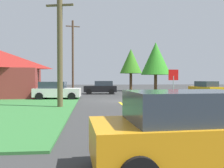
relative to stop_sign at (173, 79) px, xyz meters
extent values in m
plane|color=#353535|center=(-4.00, 2.22, -1.84)|extent=(120.00, 120.00, 0.00)
cube|color=yellow|center=(-4.00, -5.78, -1.83)|extent=(0.20, 14.00, 0.01)
cylinder|color=#9EA0A8|center=(0.00, 0.00, -0.79)|extent=(0.07, 0.07, 2.10)
cube|color=red|center=(0.00, 0.00, 0.34)|extent=(0.81, 0.15, 0.81)
cube|color=orange|center=(-4.28, -13.19, -1.20)|extent=(4.23, 2.10, 0.76)
cube|color=#2D3842|center=(-4.46, -13.20, -0.52)|extent=(2.36, 1.76, 0.60)
cylinder|color=black|center=(-5.74, -12.38, -1.50)|extent=(0.69, 0.26, 0.68)
cube|color=white|center=(-9.30, 4.33, -1.20)|extent=(4.20, 2.18, 0.76)
cube|color=#2D3842|center=(-9.70, 4.35, -0.52)|extent=(2.34, 1.85, 0.60)
cylinder|color=black|center=(-7.85, 5.23, -1.50)|extent=(0.69, 0.25, 0.68)
cylinder|color=black|center=(-7.95, 3.29, -1.50)|extent=(0.69, 0.25, 0.68)
cylinder|color=black|center=(-10.65, 5.37, -1.50)|extent=(0.69, 0.25, 0.68)
cylinder|color=black|center=(-10.74, 3.43, -1.50)|extent=(0.69, 0.25, 0.68)
cube|color=orange|center=(6.44, 7.82, -1.20)|extent=(2.17, 4.55, 0.76)
cube|color=#2D3842|center=(6.46, 7.61, -0.52)|extent=(1.75, 2.56, 0.60)
cylinder|color=black|center=(5.45, 9.21, -1.50)|extent=(0.29, 0.70, 0.68)
cylinder|color=black|center=(7.11, 9.39, -1.50)|extent=(0.29, 0.70, 0.68)
cylinder|color=black|center=(5.77, 6.24, -1.50)|extent=(0.29, 0.70, 0.68)
cylinder|color=black|center=(7.43, 6.42, -1.50)|extent=(0.29, 0.70, 0.68)
cube|color=black|center=(-5.07, 12.04, -1.20)|extent=(4.11, 2.18, 0.76)
cube|color=#2D3842|center=(-4.64, 12.02, -0.52)|extent=(2.29, 1.85, 0.60)
cylinder|color=black|center=(-6.48, 11.15, -1.50)|extent=(0.69, 0.26, 0.68)
cylinder|color=black|center=(-6.37, 13.08, -1.50)|extent=(0.69, 0.26, 0.68)
cylinder|color=black|center=(-3.76, 11.01, -1.50)|extent=(0.69, 0.26, 0.68)
cylinder|color=black|center=(-3.65, 12.93, -1.50)|extent=(0.69, 0.26, 0.68)
cylinder|color=brown|center=(-8.28, -2.17, 1.74)|extent=(0.35, 0.35, 7.15)
cube|color=brown|center=(-8.28, -2.17, 4.74)|extent=(1.78, 0.53, 0.12)
cylinder|color=#503B29|center=(-8.54, 13.50, 2.86)|extent=(0.27, 0.27, 9.39)
cube|color=#503B29|center=(-8.54, 13.50, 6.80)|extent=(1.78, 0.53, 0.12)
cylinder|color=brown|center=(0.02, 19.18, -0.46)|extent=(0.42, 0.42, 2.75)
cone|color=#367E1D|center=(0.02, 19.18, 2.82)|extent=(3.46, 3.46, 3.80)
cylinder|color=brown|center=(2.76, 14.84, -0.60)|extent=(0.43, 0.43, 2.47)
cone|color=#2F8822|center=(2.76, 14.84, 2.88)|extent=(4.09, 4.09, 4.50)
cube|color=maroon|center=(-15.12, 6.56, -0.40)|extent=(7.78, 6.48, 2.88)
pyramid|color=maroon|center=(-15.12, 6.56, 1.94)|extent=(7.78, 6.48, 1.80)
camera|label=1|loc=(-6.37, -17.80, 0.02)|focal=38.45mm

